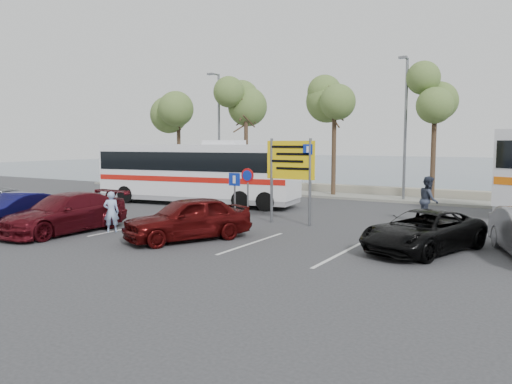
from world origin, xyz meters
The scene contains 21 objects.
ground centered at (0.00, 0.00, 0.00)m, with size 120.00×120.00×0.00m, color #313133.
kerb_strip centered at (0.00, 14.00, 0.07)m, with size 44.00×2.40×0.15m, color gray.
seawall centered at (0.00, 16.00, 0.30)m, with size 48.00×0.80×0.60m, color gray.
sea centered at (0.00, 60.00, 0.01)m, with size 140.00×140.00×0.00m, color #3F4D65.
tree_far_left centered at (-14.00, 14.00, 6.33)m, with size 3.20×3.20×7.60m.
tree_left centered at (-8.00, 14.00, 6.00)m, with size 3.20×3.20×7.20m.
tree_mid centered at (-1.50, 14.00, 6.65)m, with size 3.20×3.20×8.00m.
tree_right centered at (4.50, 14.00, 6.17)m, with size 3.20×3.20×7.40m.
street_lamp_left centered at (-10.00, 13.52, 4.60)m, with size 0.45×1.15×8.01m.
street_lamp_right centered at (3.00, 13.52, 4.60)m, with size 0.45×1.15×8.01m.
direction_sign centered at (1.00, 3.20, 2.43)m, with size 2.20×0.12×3.60m.
sign_no_stop centered at (-0.60, 2.38, 1.58)m, with size 0.60×0.08×2.35m.
sign_parking centered at (-0.20, 0.79, 1.47)m, with size 0.50×0.07×2.25m.
lane_markings centered at (-1.14, -1.00, 0.00)m, with size 12.02×4.20×0.01m, color silver, non-canonical shape.
coach_bus_left centered at (-6.50, 6.50, 1.64)m, with size 11.59×4.02×3.54m.
car_blue centered at (-7.90, -3.50, 0.71)m, with size 1.50×4.30×1.42m, color #0F0E45.
car_maroon centered at (-5.50, -2.97, 0.75)m, with size 2.10×5.15×1.50m, color #530D15.
car_red centered at (-0.55, -1.69, 0.77)m, with size 1.82×4.52×1.54m, color #4C0B0A.
suv_black centered at (7.00, 0.69, 0.65)m, with size 2.15×4.67×1.30m, color black.
pedestrian_near centered at (-4.02, -2.00, 0.79)m, with size 0.57×0.38×1.57m, color #9CB7E4.
pedestrian_far centered at (5.91, 6.50, 1.00)m, with size 0.97×0.76×2.00m, color #2E3445.
Camera 1 is at (10.49, -15.32, 3.45)m, focal length 35.00 mm.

